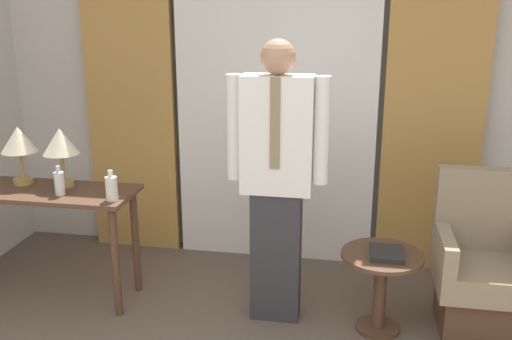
{
  "coord_description": "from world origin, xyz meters",
  "views": [
    {
      "loc": [
        0.59,
        -1.11,
        1.94
      ],
      "look_at": [
        0.04,
        1.96,
        1.01
      ],
      "focal_mm": 40.0,
      "sensor_mm": 36.0,
      "label": 1
    }
  ],
  "objects": [
    {
      "name": "bottle_by_lamp",
      "position": [
        -0.87,
        2.0,
        0.84
      ],
      "size": [
        0.07,
        0.07,
        0.19
      ],
      "color": "silver",
      "rests_on": "desk"
    },
    {
      "name": "bottle_near_edge",
      "position": [
        -1.23,
        2.03,
        0.84
      ],
      "size": [
        0.06,
        0.06,
        0.19
      ],
      "color": "silver",
      "rests_on": "desk"
    },
    {
      "name": "table_lamp_left",
      "position": [
        -1.59,
        2.2,
        1.05
      ],
      "size": [
        0.23,
        0.23,
        0.39
      ],
      "color": "#9E7F47",
      "rests_on": "desk"
    },
    {
      "name": "armchair",
      "position": [
        1.39,
        2.21,
        0.36
      ],
      "size": [
        0.56,
        0.55,
        0.96
      ],
      "color": "#4C3323",
      "rests_on": "ground_plane"
    },
    {
      "name": "book",
      "position": [
        0.81,
        2.04,
        0.52
      ],
      "size": [
        0.19,
        0.22,
        0.03
      ],
      "color": "black",
      "rests_on": "side_table"
    },
    {
      "name": "desk",
      "position": [
        -1.44,
        2.11,
        0.64
      ],
      "size": [
        1.3,
        0.46,
        0.76
      ],
      "color": "#4C3323",
      "rests_on": "ground_plane"
    },
    {
      "name": "wall_back",
      "position": [
        0.0,
        3.14,
        1.35
      ],
      "size": [
        10.0,
        0.06,
        2.7
      ],
      "color": "beige",
      "rests_on": "ground_plane"
    },
    {
      "name": "side_table",
      "position": [
        0.78,
        2.06,
        0.35
      ],
      "size": [
        0.49,
        0.49,
        0.51
      ],
      "color": "#4C3323",
      "rests_on": "ground_plane"
    },
    {
      "name": "curtain_drape_left",
      "position": [
        -1.13,
        3.01,
        1.29
      ],
      "size": [
        0.69,
        0.06,
        2.58
      ],
      "color": "#B28442",
      "rests_on": "ground_plane"
    },
    {
      "name": "curtain_sheer_center",
      "position": [
        0.0,
        3.01,
        1.29
      ],
      "size": [
        1.48,
        0.06,
        2.58
      ],
      "color": "white",
      "rests_on": "ground_plane"
    },
    {
      "name": "table_lamp_right",
      "position": [
        -1.29,
        2.2,
        1.05
      ],
      "size": [
        0.23,
        0.23,
        0.39
      ],
      "color": "#9E7F47",
      "rests_on": "desk"
    },
    {
      "name": "person",
      "position": [
        0.14,
        2.11,
        0.95
      ],
      "size": [
        0.61,
        0.21,
        1.74
      ],
      "color": "#2D2D33",
      "rests_on": "ground_plane"
    },
    {
      "name": "curtain_drape_right",
      "position": [
        1.13,
        3.01,
        1.29
      ],
      "size": [
        0.69,
        0.06,
        2.58
      ],
      "color": "#B28442",
      "rests_on": "ground_plane"
    }
  ]
}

